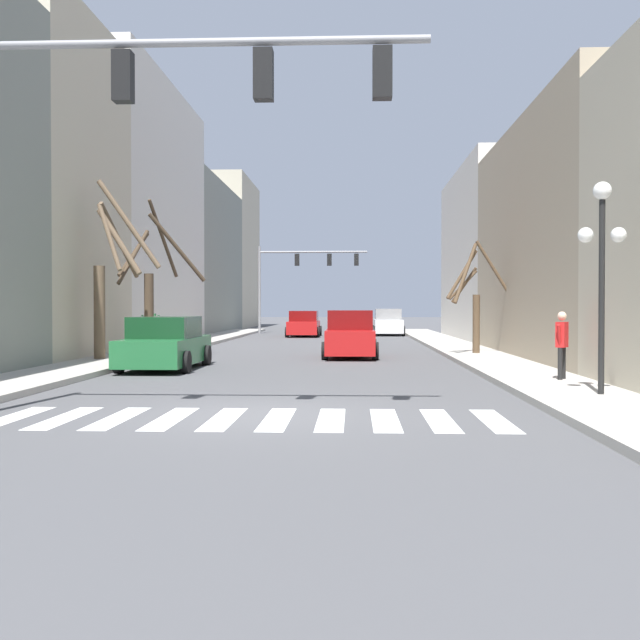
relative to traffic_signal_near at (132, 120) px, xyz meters
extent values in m
plane|color=#4C4C4F|center=(1.98, 0.51, -5.00)|extent=(240.00, 240.00, 0.00)
cube|color=#ADA89E|center=(8.25, 0.51, -4.92)|extent=(2.29, 90.00, 0.15)
cube|color=#BCB299|center=(-8.44, 13.98, 1.10)|extent=(6.00, 8.17, 12.19)
cube|color=beige|center=(-8.44, 25.60, 1.58)|extent=(6.00, 15.06, 13.15)
cube|color=gray|center=(-8.44, 40.93, 0.32)|extent=(6.00, 15.61, 10.63)
cube|color=#BCB299|center=(-8.44, 54.49, 1.57)|extent=(6.00, 11.50, 13.13)
cube|color=tan|center=(12.40, 14.50, -0.79)|extent=(6.00, 15.35, 8.42)
cube|color=beige|center=(12.40, 29.30, -0.31)|extent=(6.00, 14.24, 9.38)
cube|color=white|center=(-2.07, 0.01, -5.00)|extent=(0.45, 2.60, 0.01)
cube|color=white|center=(-1.17, 0.01, -5.00)|extent=(0.45, 2.60, 0.01)
cube|color=white|center=(-0.27, 0.01, -5.00)|extent=(0.45, 2.60, 0.01)
cube|color=white|center=(0.63, 0.01, -5.00)|extent=(0.45, 2.60, 0.01)
cube|color=white|center=(1.53, 0.01, -5.00)|extent=(0.45, 2.60, 0.01)
cube|color=white|center=(2.43, 0.01, -5.00)|extent=(0.45, 2.60, 0.01)
cube|color=white|center=(3.33, 0.01, -5.00)|extent=(0.45, 2.60, 0.01)
cube|color=white|center=(4.23, 0.01, -5.00)|extent=(0.45, 2.60, 0.01)
cube|color=white|center=(5.13, 0.01, -5.00)|extent=(0.45, 2.60, 0.01)
cube|color=white|center=(6.03, 0.01, -5.00)|extent=(0.45, 2.60, 0.01)
cylinder|color=gray|center=(1.03, 0.00, 1.27)|extent=(7.86, 0.14, 0.14)
cube|color=black|center=(-0.15, 0.00, 0.72)|extent=(0.32, 0.28, 0.84)
cube|color=black|center=(2.21, 0.00, 0.72)|extent=(0.32, 0.28, 0.84)
cube|color=black|center=(4.17, 0.00, 0.72)|extent=(0.32, 0.28, 0.84)
cylinder|color=gray|center=(-2.90, 39.98, -1.94)|extent=(0.18, 0.18, 6.11)
cylinder|color=gray|center=(0.88, 39.98, 0.71)|extent=(7.57, 0.14, 0.14)
cube|color=black|center=(-0.25, 39.98, 0.16)|extent=(0.32, 0.28, 0.84)
cube|color=black|center=(2.02, 39.98, 0.16)|extent=(0.32, 0.28, 0.84)
cube|color=black|center=(3.91, 39.98, 0.16)|extent=(0.32, 0.28, 0.84)
cylinder|color=black|center=(8.60, 2.61, -2.93)|extent=(0.12, 0.12, 3.84)
sphere|color=white|center=(8.60, 2.61, -0.83)|extent=(0.36, 0.36, 0.36)
sphere|color=white|center=(8.28, 2.61, -1.70)|extent=(0.31, 0.31, 0.31)
sphere|color=white|center=(8.92, 2.61, -1.70)|extent=(0.31, 0.31, 0.31)
cube|color=red|center=(3.58, 15.22, -4.39)|extent=(1.75, 4.25, 0.86)
cube|color=maroon|center=(3.58, 15.22, -3.61)|extent=(1.61, 2.21, 0.71)
cylinder|color=black|center=(2.69, 16.54, -4.68)|extent=(0.22, 0.64, 0.64)
cylinder|color=black|center=(4.47, 16.54, -4.68)|extent=(0.22, 0.64, 0.64)
cylinder|color=black|center=(2.69, 13.90, -4.68)|extent=(0.22, 0.64, 0.64)
cylinder|color=black|center=(4.47, 13.90, -4.68)|extent=(0.22, 0.64, 0.64)
cube|color=white|center=(5.97, 36.76, -4.39)|extent=(1.78, 4.55, 0.86)
cube|color=gray|center=(5.97, 36.76, -3.61)|extent=(1.64, 2.37, 0.70)
cylinder|color=black|center=(5.06, 38.17, -4.68)|extent=(0.22, 0.64, 0.64)
cylinder|color=black|center=(6.88, 38.17, -4.68)|extent=(0.22, 0.64, 0.64)
cylinder|color=black|center=(5.06, 35.34, -4.68)|extent=(0.22, 0.64, 0.64)
cylinder|color=black|center=(6.88, 35.34, -4.68)|extent=(0.22, 0.64, 0.64)
cube|color=red|center=(0.61, 34.28, -4.43)|extent=(1.84, 4.43, 0.79)
cube|color=maroon|center=(0.61, 34.28, -3.71)|extent=(1.70, 2.31, 0.65)
cylinder|color=black|center=(1.55, 32.91, -4.68)|extent=(0.22, 0.64, 0.64)
cylinder|color=black|center=(-0.33, 32.91, -4.68)|extent=(0.22, 0.64, 0.64)
cylinder|color=black|center=(1.55, 35.66, -4.68)|extent=(0.22, 0.64, 0.64)
cylinder|color=black|center=(-0.33, 35.66, -4.68)|extent=(0.22, 0.64, 0.64)
cube|color=#236B38|center=(-1.97, 9.88, -4.44)|extent=(1.87, 4.81, 0.77)
cube|color=#133A1E|center=(-1.97, 9.88, -3.74)|extent=(1.72, 2.50, 0.63)
cylinder|color=black|center=(-2.92, 11.38, -4.68)|extent=(0.22, 0.64, 0.64)
cylinder|color=black|center=(-1.01, 11.38, -4.68)|extent=(0.22, 0.64, 0.64)
cylinder|color=black|center=(-2.92, 8.39, -4.68)|extent=(0.22, 0.64, 0.64)
cylinder|color=black|center=(-1.01, 8.39, -4.68)|extent=(0.22, 0.64, 0.64)
cylinder|color=black|center=(8.59, 5.50, -4.47)|extent=(0.11, 0.11, 0.76)
cylinder|color=black|center=(8.73, 5.74, -4.47)|extent=(0.11, 0.11, 0.76)
cube|color=red|center=(8.66, 5.62, -3.78)|extent=(0.37, 0.43, 0.60)
sphere|color=beige|center=(8.66, 5.62, -3.34)|extent=(0.21, 0.21, 0.21)
cylinder|color=red|center=(8.55, 5.44, -3.82)|extent=(0.21, 0.27, 0.58)
cylinder|color=red|center=(8.77, 5.81, -3.82)|extent=(0.21, 0.27, 0.58)
cylinder|color=#7A705B|center=(-4.38, 16.49, -4.44)|extent=(0.12, 0.12, 0.82)
cylinder|color=#7A705B|center=(-4.08, 16.50, -4.44)|extent=(0.12, 0.12, 0.82)
cube|color=#337542|center=(-4.23, 16.50, -3.71)|extent=(0.41, 0.24, 0.64)
sphere|color=brown|center=(-4.23, 16.50, -3.24)|extent=(0.23, 0.23, 0.23)
cylinder|color=#337542|center=(-4.46, 16.49, -3.75)|extent=(0.28, 0.10, 0.62)
cylinder|color=#337542|center=(-4.00, 16.51, -3.75)|extent=(0.28, 0.10, 0.62)
cylinder|color=#473828|center=(-3.91, 15.14, -3.37)|extent=(0.35, 0.35, 2.96)
cylinder|color=#473828|center=(-4.29, 14.48, -1.21)|extent=(0.81, 1.47, 1.76)
cylinder|color=#473828|center=(-4.24, 14.28, -1.31)|extent=(0.70, 1.86, 2.12)
cylinder|color=#473828|center=(-2.97, 15.68, -0.90)|extent=(1.97, 1.30, 2.58)
cylinder|color=#473828|center=(-3.56, 15.90, -0.54)|extent=(0.79, 1.64, 2.88)
cylinder|color=brown|center=(-4.72, 12.05, -3.31)|extent=(0.37, 0.37, 3.09)
cylinder|color=brown|center=(-4.38, 13.15, -0.86)|extent=(0.72, 2.33, 2.48)
cylinder|color=brown|center=(-3.99, 11.87, -0.99)|extent=(1.62, 0.57, 2.26)
cylinder|color=brown|center=(-4.26, 11.72, -0.84)|extent=(1.05, 0.81, 2.30)
cylinder|color=brown|center=(-3.71, 12.03, -0.39)|extent=(2.16, 0.21, 2.97)
cylinder|color=brown|center=(8.29, 15.75, -3.76)|extent=(0.27, 0.27, 2.18)
cylinder|color=brown|center=(7.71, 15.44, -1.93)|extent=(1.26, 0.78, 1.88)
cylinder|color=brown|center=(7.78, 15.67, -2.32)|extent=(1.09, 0.28, 1.13)
cylinder|color=brown|center=(7.81, 15.23, -1.89)|extent=(1.05, 1.19, 2.30)
cylinder|color=brown|center=(8.94, 15.77, -1.72)|extent=(1.41, 0.16, 2.16)
cylinder|color=brown|center=(7.87, 16.01, -2.31)|extent=(0.92, 0.65, 1.36)
camera|label=1|loc=(3.70, -12.39, -3.11)|focal=42.00mm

